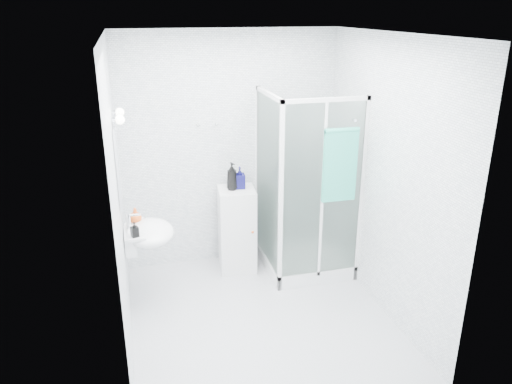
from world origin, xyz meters
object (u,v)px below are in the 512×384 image
object	(u,v)px
shampoo_bottle_b	(240,178)
shampoo_bottle_a	(232,176)
hand_towel	(340,163)
storage_cabinet	(237,230)
wall_basin	(147,233)
soap_dispenser_orange	(135,215)
soap_dispenser_black	(135,230)
shower_enclosure	(301,234)

from	to	relation	value
shampoo_bottle_b	shampoo_bottle_a	bearing A→B (deg)	-165.43
hand_towel	shampoo_bottle_b	distance (m)	1.12
shampoo_bottle_b	storage_cabinet	bearing A→B (deg)	-144.07
wall_basin	shampoo_bottle_a	bearing A→B (deg)	30.65
storage_cabinet	soap_dispenser_orange	size ratio (longest dim) A/B	6.31
wall_basin	soap_dispenser_black	world-z (taller)	wall_basin
shower_enclosure	storage_cabinet	bearing A→B (deg)	160.66
shower_enclosure	shampoo_bottle_b	xyz separation A→B (m)	(-0.62, 0.27, 0.62)
shampoo_bottle_b	wall_basin	bearing A→B (deg)	-150.60
wall_basin	soap_dispenser_black	size ratio (longest dim) A/B	4.02
storage_cabinet	shampoo_bottle_b	distance (m)	0.60
wall_basin	shower_enclosure	bearing A→B (deg)	10.81
hand_towel	shampoo_bottle_a	bearing A→B (deg)	145.73
shower_enclosure	storage_cabinet	size ratio (longest dim) A/B	2.10
shower_enclosure	wall_basin	size ratio (longest dim) A/B	3.57
shampoo_bottle_b	soap_dispenser_black	distance (m)	1.39
shower_enclosure	wall_basin	bearing A→B (deg)	-169.19
shower_enclosure	shampoo_bottle_a	xyz separation A→B (m)	(-0.71, 0.24, 0.65)
storage_cabinet	shampoo_bottle_b	size ratio (longest dim) A/B	4.00
hand_towel	shampoo_bottle_a	xyz separation A→B (m)	(-0.95, 0.64, -0.26)
hand_towel	soap_dispenser_black	distance (m)	2.05
storage_cabinet	shampoo_bottle_a	world-z (taller)	shampoo_bottle_a
shower_enclosure	shampoo_bottle_a	distance (m)	1.00
hand_towel	wall_basin	bearing A→B (deg)	177.42
hand_towel	soap_dispenser_black	world-z (taller)	hand_towel
shampoo_bottle_a	soap_dispenser_orange	world-z (taller)	shampoo_bottle_a
shampoo_bottle_a	storage_cabinet	bearing A→B (deg)	-11.09
shower_enclosure	shampoo_bottle_b	bearing A→B (deg)	156.80
shampoo_bottle_b	soap_dispenser_orange	bearing A→B (deg)	-157.77
hand_towel	soap_dispenser_black	size ratio (longest dim) A/B	5.33
shower_enclosure	soap_dispenser_orange	xyz separation A→B (m)	(-1.75, -0.19, 0.49)
shower_enclosure	shampoo_bottle_a	size ratio (longest dim) A/B	6.66
shower_enclosure	storage_cabinet	distance (m)	0.71
shower_enclosure	wall_basin	xyz separation A→B (m)	(-1.66, -0.32, 0.35)
shower_enclosure	hand_towel	size ratio (longest dim) A/B	2.70
hand_towel	soap_dispenser_orange	size ratio (longest dim) A/B	4.92
shampoo_bottle_a	soap_dispenser_black	distance (m)	1.30
shower_enclosure	shampoo_bottle_b	distance (m)	0.92
hand_towel	soap_dispenser_orange	world-z (taller)	hand_towel
shower_enclosure	soap_dispenser_orange	world-z (taller)	shower_enclosure
soap_dispenser_orange	hand_towel	bearing A→B (deg)	-6.00
wall_basin	storage_cabinet	world-z (taller)	wall_basin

